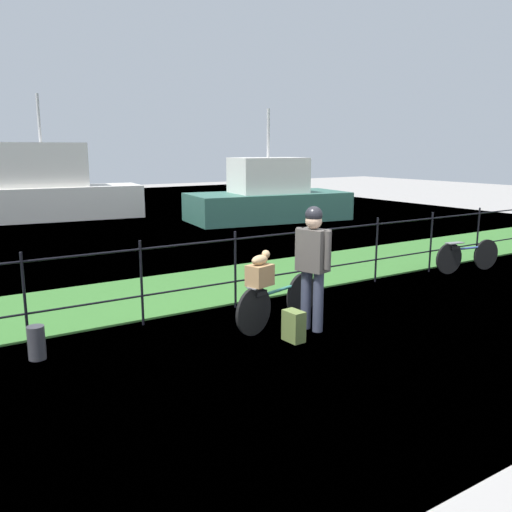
# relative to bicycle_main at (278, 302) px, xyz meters

# --- Properties ---
(ground_plane) EXTENTS (60.00, 60.00, 0.00)m
(ground_plane) POSITION_rel_bicycle_main_xyz_m (-0.06, -0.87, -0.35)
(ground_plane) COLOR #9E9993
(grass_strip) EXTENTS (27.00, 2.40, 0.03)m
(grass_strip) POSITION_rel_bicycle_main_xyz_m (-0.06, 2.40, -0.33)
(grass_strip) COLOR #38702D
(grass_strip) RESTS_ON ground
(harbor_water) EXTENTS (30.00, 30.00, 0.00)m
(harbor_water) POSITION_rel_bicycle_main_xyz_m (-0.06, 11.29, -0.34)
(harbor_water) COLOR #60849E
(harbor_water) RESTS_ON ground
(iron_fence) EXTENTS (18.04, 0.04, 1.19)m
(iron_fence) POSITION_rel_bicycle_main_xyz_m (-0.06, 1.05, 0.34)
(iron_fence) COLOR black
(iron_fence) RESTS_ON ground
(bicycle_main) EXTENTS (1.65, 0.51, 0.65)m
(bicycle_main) POSITION_rel_bicycle_main_xyz_m (0.00, 0.00, 0.00)
(bicycle_main) COLOR black
(bicycle_main) RESTS_ON ground
(wooden_crate) EXTENTS (0.38, 0.32, 0.28)m
(wooden_crate) POSITION_rel_bicycle_main_xyz_m (-0.37, -0.11, 0.44)
(wooden_crate) COLOR #A87F51
(wooden_crate) RESTS_ON bicycle_main
(terrier_dog) EXTENTS (0.32, 0.21, 0.18)m
(terrier_dog) POSITION_rel_bicycle_main_xyz_m (-0.35, -0.10, 0.66)
(terrier_dog) COLOR tan
(terrier_dog) RESTS_ON wooden_crate
(cyclist_person) EXTENTS (0.36, 0.52, 1.68)m
(cyclist_person) POSITION_rel_bicycle_main_xyz_m (0.29, -0.39, 0.66)
(cyclist_person) COLOR #383D51
(cyclist_person) RESTS_ON ground
(backpack_on_paving) EXTENTS (0.20, 0.29, 0.40)m
(backpack_on_paving) POSITION_rel_bicycle_main_xyz_m (-0.18, -0.60, -0.15)
(backpack_on_paving) COLOR olive
(backpack_on_paving) RESTS_ON ground
(mooring_bollard) EXTENTS (0.20, 0.20, 0.40)m
(mooring_bollard) POSITION_rel_bicycle_main_xyz_m (-3.05, 0.55, -0.14)
(mooring_bollard) COLOR #38383D
(mooring_bollard) RESTS_ON ground
(bicycle_parked) EXTENTS (1.58, 0.31, 0.62)m
(bicycle_parked) POSITION_rel_bicycle_main_xyz_m (5.07, 0.65, -0.02)
(bicycle_parked) COLOR black
(bicycle_parked) RESTS_ON ground
(moored_boat_near) EXTENTS (6.63, 2.66, 4.22)m
(moored_boat_near) POSITION_rel_bicycle_main_xyz_m (-0.22, 13.62, 0.60)
(moored_boat_near) COLOR silver
(moored_boat_near) RESTS_ON ground
(moored_boat_far) EXTENTS (5.68, 3.12, 3.72)m
(moored_boat_far) POSITION_rel_bicycle_main_xyz_m (6.14, 9.29, 0.42)
(moored_boat_far) COLOR #336656
(moored_boat_far) RESTS_ON ground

